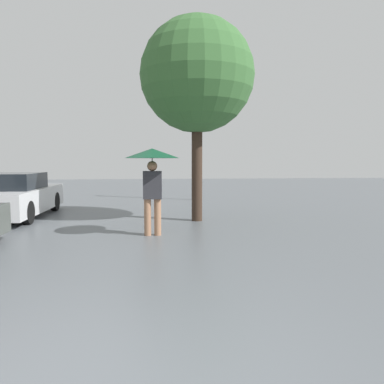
{
  "coord_description": "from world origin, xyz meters",
  "views": [
    {
      "loc": [
        0.53,
        -2.3,
        1.56
      ],
      "look_at": [
        1.34,
        5.48,
        0.91
      ],
      "focal_mm": 35.0,
      "sensor_mm": 36.0,
      "label": 1
    }
  ],
  "objects_px": {
    "pedestrian": "(152,164)",
    "tree": "(197,76)",
    "parked_car_farthest": "(15,197)",
    "street_lamp": "(194,137)"
  },
  "relations": [
    {
      "from": "parked_car_farthest",
      "to": "tree",
      "type": "height_order",
      "value": "tree"
    },
    {
      "from": "parked_car_farthest",
      "to": "tree",
      "type": "xyz_separation_m",
      "value": [
        4.94,
        -1.11,
        3.13
      ]
    },
    {
      "from": "pedestrian",
      "to": "parked_car_farthest",
      "type": "distance_m",
      "value": 4.89
    },
    {
      "from": "tree",
      "to": "street_lamp",
      "type": "height_order",
      "value": "tree"
    },
    {
      "from": "pedestrian",
      "to": "street_lamp",
      "type": "xyz_separation_m",
      "value": [
        1.63,
        7.08,
        0.99
      ]
    },
    {
      "from": "parked_car_farthest",
      "to": "street_lamp",
      "type": "relative_size",
      "value": 1.01
    },
    {
      "from": "parked_car_farthest",
      "to": "street_lamp",
      "type": "xyz_separation_m",
      "value": [
        5.42,
        4.13,
        1.91
      ]
    },
    {
      "from": "pedestrian",
      "to": "tree",
      "type": "xyz_separation_m",
      "value": [
        1.15,
        1.83,
        2.21
      ]
    },
    {
      "from": "parked_car_farthest",
      "to": "tree",
      "type": "distance_m",
      "value": 5.96
    },
    {
      "from": "street_lamp",
      "to": "parked_car_farthest",
      "type": "bearing_deg",
      "value": -142.68
    }
  ]
}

